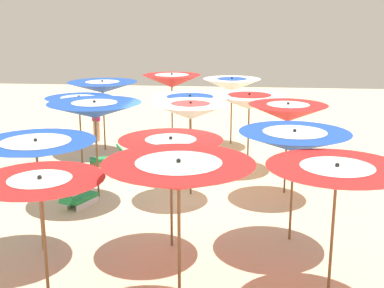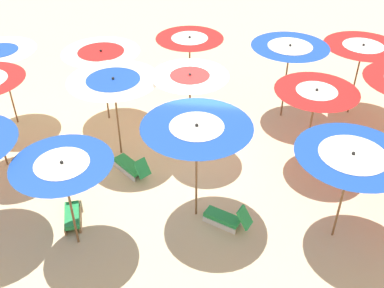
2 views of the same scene
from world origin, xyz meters
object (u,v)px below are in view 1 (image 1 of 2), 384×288
Objects in this scene: beach_umbrella_3 at (36,149)px; beach_umbrella_6 at (190,102)px; beach_umbrella_4 at (40,189)px; lounger_2 at (160,169)px; beach_umbrella_9 at (179,176)px; beachgoer_0 at (96,118)px; beach_umbrella_5 at (172,81)px; beach_umbrella_10 at (232,85)px; beach_umbrella_7 at (191,111)px; beach_umbrella_1 at (79,103)px; lounger_0 at (80,198)px; beach_umbrella_13 at (294,141)px; beach_umbrella_14 at (336,178)px; beach_umbrella_11 at (249,102)px; beach_umbrella_2 at (95,110)px; beach_umbrella_12 at (288,113)px; beach_umbrella_0 at (103,87)px; beach_umbrella_8 at (171,149)px; lounger_1 at (107,158)px.

beach_umbrella_6 reaches higher than beach_umbrella_3.
beach_umbrella_4 is 7.14m from lounger_2.
beach_umbrella_9 is 1.52× the size of beachgoer_0.
beach_umbrella_5 is 10.06m from beach_umbrella_9.
beach_umbrella_10 is 1.47× the size of beachgoer_0.
beach_umbrella_1 is at bearing -119.23° from beach_umbrella_7.
beach_umbrella_13 is at bearing -82.51° from lounger_0.
beach_umbrella_5 is 1.13× the size of beach_umbrella_14.
beach_umbrella_3 reaches higher than beach_umbrella_11.
beach_umbrella_12 is (-0.80, 4.68, -0.12)m from beach_umbrella_2.
beachgoer_0 is at bearing -151.82° from beach_umbrella_0.
beach_umbrella_9 is 1.04× the size of beach_umbrella_10.
beach_umbrella_8 is (-2.48, 1.58, 0.00)m from beach_umbrella_4.
beach_umbrella_4 is 1.94× the size of lounger_2.
beach_umbrella_10 is (-10.60, 0.48, -0.09)m from beach_umbrella_9.
beach_umbrella_6 is 5.04m from beach_umbrella_13.
beachgoer_0 is (-5.22, -3.97, -1.32)m from beach_umbrella_7.
beach_umbrella_10 is at bearing 177.43° from beach_umbrella_9.
beach_umbrella_7 is 5.35m from beach_umbrella_14.
beach_umbrella_8 is 0.97× the size of beach_umbrella_13.
beach_umbrella_2 is at bearing -113.94° from beach_umbrella_13.
beach_umbrella_0 is at bearing -155.09° from beach_umbrella_8.
beach_umbrella_10 is (-1.28, 4.21, -0.03)m from beach_umbrella_0.
beach_umbrella_4 is 1.97× the size of lounger_0.
beach_umbrella_0 is 1.05× the size of beach_umbrella_3.
beach_umbrella_3 is 1.89× the size of lounger_1.
lounger_2 is (-1.83, 1.27, -2.02)m from beach_umbrella_2.
beach_umbrella_4 is at bearing 23.82° from beach_umbrella_3.
beach_umbrella_5 is at bearing 139.80° from beach_umbrella_1.
beach_umbrella_6 is (2.20, 3.13, -0.06)m from beach_umbrella_0.
beach_umbrella_11 is at bearing 98.70° from beach_umbrella_1.
beach_umbrella_0 is 0.93× the size of beach_umbrella_5.
lounger_1 is (-7.80, -1.17, -1.79)m from beach_umbrella_4.
beach_umbrella_7 reaches higher than beach_umbrella_0.
beach_umbrella_11 is 0.94× the size of beach_umbrella_12.
beachgoer_0 is at bearing -157.42° from beach_umbrella_9.
lounger_1 is (1.77, 0.54, -1.92)m from beach_umbrella_0.
beach_umbrella_7 reaches higher than beach_umbrella_13.
beach_umbrella_1 is 1.91m from lounger_1.
beach_umbrella_10 reaches higher than beach_umbrella_14.
beach_umbrella_14 is at bearing 61.56° from beach_umbrella_8.
beach_umbrella_2 is (4.52, 1.07, 0.09)m from beach_umbrella_0.
lounger_0 reaches higher than lounger_1.
beach_umbrella_12 is 2.07× the size of lounger_2.
beach_umbrella_3 is 2.97m from lounger_0.
lounger_0 is (-3.40, -5.32, -1.80)m from beach_umbrella_14.
beachgoer_0 is at bearing -115.01° from beach_umbrella_11.
beach_umbrella_0 is at bearing -158.15° from beach_umbrella_9.
beach_umbrella_0 is at bearing -140.51° from beach_umbrella_7.
lounger_1 is at bearing 102.64° from lounger_2.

